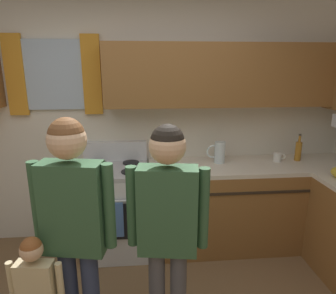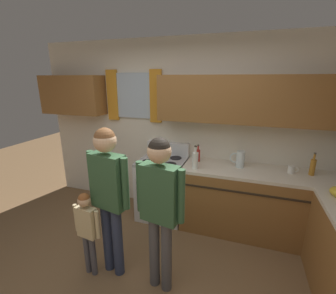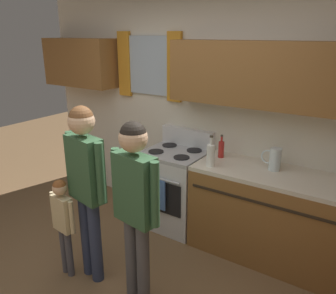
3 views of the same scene
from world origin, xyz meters
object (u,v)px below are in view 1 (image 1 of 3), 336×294
(mug_ceramic_white, at_px, (278,157))
(adult_holding_child, at_px, (74,217))
(adult_in_plaid, at_px, (168,220))
(water_pitcher, at_px, (219,152))
(bottle_oil_amber, at_px, (298,151))
(bottle_milk_white, at_px, (168,160))
(small_child, at_px, (37,292))
(bottle_sauce_red, at_px, (163,154))
(stove_oven, at_px, (116,208))

(mug_ceramic_white, distance_m, adult_holding_child, 2.22)
(adult_in_plaid, bearing_deg, water_pitcher, 63.56)
(bottle_oil_amber, bearing_deg, adult_in_plaid, -139.04)
(bottle_oil_amber, height_order, water_pitcher, bottle_oil_amber)
(bottle_oil_amber, xyz_separation_m, adult_in_plaid, (-1.50, -1.30, -0.02))
(mug_ceramic_white, bearing_deg, bottle_milk_white, -168.81)
(bottle_oil_amber, bearing_deg, small_child, -148.59)
(bottle_sauce_red, distance_m, adult_in_plaid, 1.34)
(adult_holding_child, height_order, adult_in_plaid, adult_holding_child)
(bottle_milk_white, bearing_deg, stove_oven, 161.14)
(bottle_sauce_red, height_order, mug_ceramic_white, bottle_sauce_red)
(stove_oven, relative_size, small_child, 1.15)
(bottle_milk_white, distance_m, adult_in_plaid, 1.06)
(water_pitcher, distance_m, adult_in_plaid, 1.45)
(bottle_oil_amber, height_order, bottle_milk_white, bottle_milk_white)
(adult_holding_child, bearing_deg, mug_ceramic_white, 34.66)
(stove_oven, distance_m, mug_ceramic_white, 1.77)
(bottle_sauce_red, bearing_deg, mug_ceramic_white, -2.58)
(bottle_milk_white, distance_m, adult_holding_child, 1.22)
(mug_ceramic_white, xyz_separation_m, adult_holding_child, (-1.83, -1.26, 0.06))
(bottle_milk_white, relative_size, adult_in_plaid, 0.20)
(mug_ceramic_white, bearing_deg, small_child, -146.14)
(stove_oven, relative_size, water_pitcher, 5.00)
(mug_ceramic_white, height_order, water_pitcher, water_pitcher)
(bottle_oil_amber, bearing_deg, bottle_milk_white, -170.03)
(adult_holding_child, bearing_deg, bottle_sauce_red, 64.53)
(mug_ceramic_white, xyz_separation_m, adult_in_plaid, (-1.27, -1.29, 0.04))
(water_pitcher, bearing_deg, adult_in_plaid, -116.44)
(mug_ceramic_white, height_order, small_child, mug_ceramic_white)
(bottle_oil_amber, relative_size, small_child, 0.30)
(stove_oven, bearing_deg, water_pitcher, 3.67)
(bottle_oil_amber, distance_m, adult_holding_child, 2.41)
(adult_holding_child, bearing_deg, adult_in_plaid, -2.62)
(bottle_milk_white, height_order, small_child, bottle_milk_white)
(adult_in_plaid, bearing_deg, bottle_sauce_red, 86.78)
(stove_oven, height_order, adult_holding_child, adult_holding_child)
(adult_holding_child, distance_m, adult_in_plaid, 0.55)
(bottle_oil_amber, bearing_deg, adult_holding_child, -148.11)
(water_pitcher, relative_size, small_child, 0.23)
(bottle_sauce_red, bearing_deg, bottle_milk_white, -85.69)
(bottle_sauce_red, distance_m, bottle_milk_white, 0.29)
(bottle_milk_white, bearing_deg, adult_in_plaid, -95.26)
(water_pitcher, xyz_separation_m, adult_in_plaid, (-0.65, -1.30, -0.03))
(bottle_milk_white, relative_size, small_child, 0.33)
(bottle_milk_white, xyz_separation_m, mug_ceramic_white, (1.18, 0.23, -0.07))
(bottle_oil_amber, distance_m, small_child, 2.69)
(bottle_oil_amber, height_order, small_child, bottle_oil_amber)
(bottle_oil_amber, height_order, adult_holding_child, adult_holding_child)
(bottle_milk_white, bearing_deg, mug_ceramic_white, 11.19)
(bottle_sauce_red, distance_m, mug_ceramic_white, 1.20)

